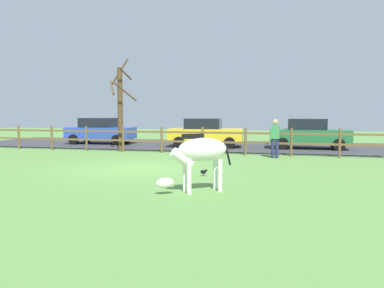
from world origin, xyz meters
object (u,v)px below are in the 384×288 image
at_px(bare_tree, 120,106).
at_px(parked_car_green, 309,133).
at_px(parked_car_blue, 100,131).
at_px(zebra, 199,154).
at_px(crow_on_grass, 204,172).
at_px(visitor_near_fence, 275,137).
at_px(parked_car_yellow, 205,132).

relative_size(bare_tree, parked_car_green, 1.16).
bearing_deg(parked_car_blue, zebra, -53.07).
xyz_separation_m(bare_tree, parked_car_green, (9.14, 3.23, -1.40)).
bearing_deg(parked_car_green, crow_on_grass, -110.47).
height_order(parked_car_green, visitor_near_fence, visitor_near_fence).
relative_size(parked_car_blue, visitor_near_fence, 2.49).
bearing_deg(bare_tree, parked_car_yellow, 38.04).
bearing_deg(parked_car_green, bare_tree, -160.57).
bearing_deg(crow_on_grass, zebra, -80.08).
xyz_separation_m(zebra, parked_car_blue, (-8.97, 11.93, -0.08)).
bearing_deg(parked_car_yellow, visitor_near_fence, -45.39).
xyz_separation_m(parked_car_green, parked_car_yellow, (-5.45, -0.34, 0.00)).
distance_m(parked_car_blue, parked_car_yellow, 6.65).
xyz_separation_m(parked_car_green, parked_car_blue, (-12.08, 0.18, 0.00)).
relative_size(bare_tree, crow_on_grass, 21.66).
bearing_deg(visitor_near_fence, parked_car_blue, 157.11).
bearing_deg(parked_car_blue, parked_car_green, -0.85).
distance_m(zebra, parked_car_green, 12.16).
relative_size(crow_on_grass, parked_car_blue, 0.05).
height_order(parked_car_green, parked_car_blue, same).
xyz_separation_m(parked_car_blue, visitor_near_fence, (10.50, -4.43, 0.06)).
bearing_deg(bare_tree, zebra, -54.74).
xyz_separation_m(crow_on_grass, parked_car_blue, (-8.56, 9.61, 0.72)).
bearing_deg(parked_car_blue, parked_car_yellow, -4.44).
distance_m(parked_car_green, parked_car_blue, 12.08).
distance_m(zebra, parked_car_yellow, 11.65).
height_order(bare_tree, parked_car_yellow, bare_tree).
relative_size(zebra, parked_car_green, 0.41).
xyz_separation_m(zebra, visitor_near_fence, (1.53, 7.50, -0.02)).
relative_size(bare_tree, visitor_near_fence, 2.84).
relative_size(zebra, crow_on_grass, 7.71).
distance_m(crow_on_grass, visitor_near_fence, 5.59).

